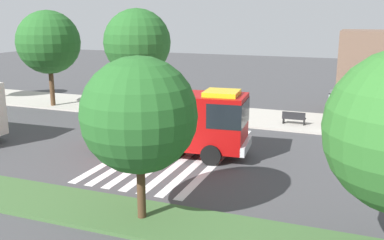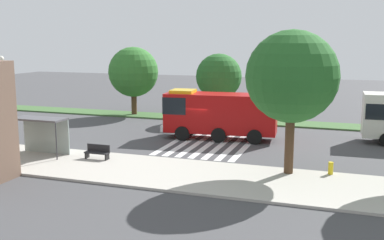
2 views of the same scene
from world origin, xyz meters
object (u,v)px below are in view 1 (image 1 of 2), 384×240
(bus_stop_shelter, at_px, (356,104))
(sidewalk_tree_west, at_px, (49,42))
(sidewalk_tree_center, at_px, (137,43))
(fire_hydrant, at_px, (111,108))
(bench_near_shelter, at_px, (294,118))
(median_tree_west, at_px, (139,115))
(fire_truck, at_px, (175,119))

(bus_stop_shelter, relative_size, sidewalk_tree_west, 0.44)
(sidewalk_tree_center, xyz_separation_m, fire_hydrant, (-2.27, -0.50, -5.09))
(bus_stop_shelter, height_order, sidewalk_tree_center, sidewalk_tree_center)
(bench_near_shelter, bearing_deg, median_tree_west, -100.83)
(median_tree_west, bearing_deg, bus_stop_shelter, 66.87)
(sidewalk_tree_center, distance_m, median_tree_west, 18.36)
(bench_near_shelter, bearing_deg, sidewalk_tree_west, -177.93)
(fire_hydrant, bearing_deg, sidewalk_tree_center, 12.41)
(median_tree_west, relative_size, fire_hydrant, 8.83)
(bench_near_shelter, distance_m, sidewalk_tree_west, 20.66)
(sidewalk_tree_west, bearing_deg, bus_stop_shelter, 1.83)
(bench_near_shelter, xyz_separation_m, sidewalk_tree_west, (-20.08, -0.73, 4.84))
(bench_near_shelter, relative_size, sidewalk_tree_west, 0.20)
(fire_truck, height_order, median_tree_west, median_tree_west)
(median_tree_west, bearing_deg, sidewalk_tree_center, 118.11)
(median_tree_west, height_order, fire_hydrant, median_tree_west)
(sidewalk_tree_west, bearing_deg, bench_near_shelter, 2.07)
(sidewalk_tree_center, xyz_separation_m, median_tree_west, (8.63, -16.15, -1.42))
(fire_truck, distance_m, bus_stop_shelter, 12.86)
(fire_truck, distance_m, fire_hydrant, 11.77)
(bus_stop_shelter, relative_size, median_tree_west, 0.57)
(median_tree_west, distance_m, fire_hydrant, 19.42)
(bus_stop_shelter, xyz_separation_m, sidewalk_tree_west, (-24.08, -0.77, 3.54))
(fire_truck, bearing_deg, median_tree_west, -80.83)
(sidewalk_tree_center, distance_m, fire_hydrant, 5.59)
(bench_near_shelter, xyz_separation_m, fire_hydrant, (-14.12, -1.23, -0.10))
(sidewalk_tree_center, relative_size, fire_hydrant, 11.44)
(fire_truck, distance_m, sidewalk_tree_west, 17.21)
(fire_truck, height_order, bench_near_shelter, fire_truck)
(bench_near_shelter, height_order, fire_hydrant, bench_near_shelter)
(bench_near_shelter, distance_m, median_tree_west, 17.54)
(bus_stop_shelter, relative_size, sidewalk_tree_center, 0.44)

